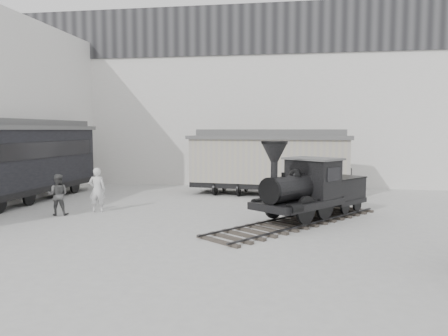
% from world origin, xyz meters
% --- Properties ---
extents(ground, '(90.00, 90.00, 0.00)m').
position_xyz_m(ground, '(0.00, 0.00, 0.00)').
color(ground, '#9E9E9B').
extents(north_wall, '(34.00, 2.51, 11.00)m').
position_xyz_m(north_wall, '(0.00, 14.98, 5.55)').
color(north_wall, silver).
rests_on(north_wall, ground).
extents(west_pavilion, '(7.00, 12.11, 9.00)m').
position_xyz_m(west_pavilion, '(-14.50, 9.96, 4.49)').
color(west_pavilion, silver).
rests_on(west_pavilion, ground).
extents(locomotive, '(6.69, 7.92, 3.02)m').
position_xyz_m(locomotive, '(2.39, 3.96, 1.12)').
color(locomotive, '#2F2A25').
rests_on(locomotive, ground).
extents(boxcar, '(8.84, 3.67, 3.51)m').
position_xyz_m(boxcar, '(0.59, 10.47, 1.84)').
color(boxcar, black).
rests_on(boxcar, ground).
extents(visitor_a, '(0.78, 0.60, 1.90)m').
position_xyz_m(visitor_a, '(-6.40, 4.45, 0.95)').
color(visitor_a, silver).
rests_on(visitor_a, ground).
extents(visitor_b, '(0.96, 0.83, 1.70)m').
position_xyz_m(visitor_b, '(-7.67, 3.51, 0.85)').
color(visitor_b, '#4E4E4E').
rests_on(visitor_b, ground).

